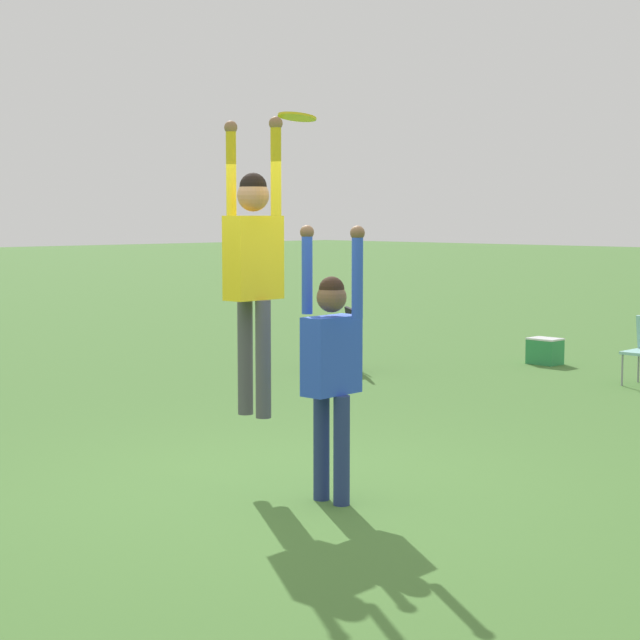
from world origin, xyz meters
TOP-DOWN VIEW (x-y plane):
  - ground_plane at (0.00, 0.00)m, footprint 120.00×120.00m
  - person_jumping at (-0.28, -0.12)m, footprint 0.62×0.48m
  - person_defending at (0.52, -0.07)m, footprint 0.61×0.47m
  - frisbee at (0.34, -0.24)m, footprint 0.28×0.28m
  - camping_chair_0 at (-4.03, 4.77)m, footprint 0.66×0.73m
  - cooler_box at (-2.54, 7.30)m, footprint 0.44×0.33m

SIDE VIEW (x-z plane):
  - ground_plane at x=0.00m, z-range 0.00..0.00m
  - cooler_box at x=-2.54m, z-range 0.00..0.37m
  - camping_chair_0 at x=-4.03m, z-range 0.05..0.91m
  - person_defending at x=0.52m, z-range 0.06..2.08m
  - person_jumping at x=-0.28m, z-range 0.63..2.92m
  - frisbee at x=0.34m, z-range 2.77..2.82m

